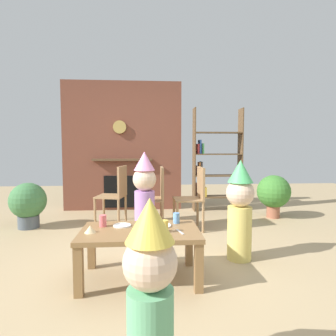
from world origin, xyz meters
TOP-DOWN VIEW (x-y plane):
  - ground_plane at (0.00, 0.00)m, footprint 12.00×12.00m
  - brick_fireplace_feature at (-0.54, 2.60)m, footprint 2.20×0.28m
  - bookshelf at (1.15, 2.40)m, footprint 0.90×0.28m
  - coffee_table at (-0.15, -0.33)m, footprint 1.05×0.63m
  - paper_cup_near_left at (-0.03, -0.42)m, footprint 0.08×0.08m
  - paper_cup_near_right at (0.06, -0.42)m, footprint 0.06×0.06m
  - paper_cup_center at (0.19, -0.14)m, footprint 0.06×0.06m
  - paper_cup_far_left at (-0.50, -0.21)m, footprint 0.07×0.07m
  - paper_plate_front at (-0.32, -0.20)m, footprint 0.16×0.16m
  - paper_plate_rear at (0.03, -0.23)m, footprint 0.21×0.21m
  - birthday_cake_slice at (-0.58, -0.39)m, footprint 0.10×0.10m
  - table_fork at (0.19, -0.43)m, footprint 0.06×0.15m
  - child_with_cone_hat at (-0.08, -1.51)m, footprint 0.26×0.26m
  - child_in_pink at (0.88, 0.04)m, footprint 0.29×0.29m
  - child_by_the_chairs at (-0.12, 0.94)m, footprint 0.31×0.31m
  - dining_chair_left at (-0.55, 1.47)m, footprint 0.48×0.48m
  - dining_chair_middle at (0.03, 1.19)m, footprint 0.40×0.40m
  - dining_chair_right at (0.59, 1.16)m, footprint 0.41×0.41m
  - potted_plant_tall at (2.02, 1.74)m, footprint 0.55×0.55m
  - potted_plant_short at (-1.83, 1.42)m, footprint 0.52×0.52m

SIDE VIEW (x-z plane):
  - ground_plane at x=0.00m, z-range 0.00..0.00m
  - potted_plant_short at x=-1.83m, z-range 0.04..0.71m
  - coffee_table at x=-0.15m, z-range 0.15..0.60m
  - potted_plant_tall at x=2.02m, z-range 0.07..0.78m
  - table_fork at x=0.19m, z-range 0.45..0.46m
  - paper_plate_front at x=-0.32m, z-range 0.45..0.46m
  - paper_plate_rear at x=0.03m, z-range 0.45..0.46m
  - birthday_cake_slice at x=-0.58m, z-range 0.45..0.51m
  - paper_cup_near_left at x=-0.03m, z-range 0.45..0.54m
  - paper_cup_center at x=0.19m, z-range 0.45..0.55m
  - child_with_cone_hat at x=-0.08m, z-range 0.03..0.98m
  - paper_cup_near_right at x=0.06m, z-range 0.45..0.56m
  - paper_cup_far_left at x=-0.50m, z-range 0.45..0.56m
  - dining_chair_left at x=-0.55m, z-range 0.06..0.96m
  - dining_chair_middle at x=0.03m, z-range 0.06..0.96m
  - dining_chair_right at x=0.59m, z-range 0.06..0.96m
  - child_in_pink at x=0.88m, z-range 0.03..1.08m
  - child_by_the_chairs at x=-0.12m, z-range 0.03..1.16m
  - bookshelf at x=1.15m, z-range -0.09..1.81m
  - brick_fireplace_feature at x=-0.54m, z-range -0.01..2.39m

